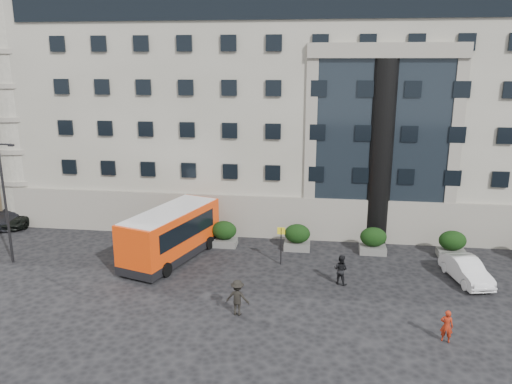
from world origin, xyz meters
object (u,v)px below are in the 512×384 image
Objects in this scene: hedge_e at (452,244)px; pedestrian_b at (341,270)px; hedge_a at (154,230)px; parked_car_c at (16,214)px; hedge_b at (224,233)px; bus_stop_sign at (281,239)px; white_taxi at (466,270)px; pedestrian_a at (447,326)px; hedge_d at (373,240)px; pedestrian_c at (238,298)px; hedge_c at (297,237)px; street_lamp at (6,198)px; red_truck at (91,186)px; minibus at (171,232)px; parked_car_d at (22,216)px.

pedestrian_b is at bearing -145.22° from hedge_e.
hedge_e is at bearing 0.00° from hedge_a.
hedge_a reaches higher than parked_car_c.
hedge_b is 0.73× the size of bus_stop_sign.
hedge_a is at bearing 156.35° from white_taxi.
bus_stop_sign is (9.50, -2.80, 0.80)m from hedge_a.
hedge_d is at bearing -59.10° from pedestrian_a.
bus_stop_sign is at bearing -96.73° from pedestrian_c.
white_taxi is (10.32, -3.84, -0.22)m from hedge_c.
parked_car_c is at bearing 121.17° from street_lamp.
red_truck is at bearing 95.84° from street_lamp.
hedge_b is at bearing 180.00° from hedge_d.
hedge_d is at bearing -121.84° from pedestrian_c.
hedge_c is (5.20, 0.00, 0.00)m from hedge_b.
parked_car_c is at bearing -24.71° from pedestrian_c.
pedestrian_c is at bearing -32.97° from minibus.
red_truck reaches higher than parked_car_c.
pedestrian_c is at bearing -104.83° from hedge_c.
red_truck is at bearing 161.93° from hedge_e.
hedge_b is at bearing 180.00° from hedge_c.
hedge_d is at bearing 11.53° from street_lamp.
hedge_a is 12.87m from parked_car_c.
red_truck is (-9.44, 9.87, 0.50)m from hedge_a.
pedestrian_c reaches higher than hedge_e.
parked_car_d is (-14.21, 5.50, -1.17)m from minibus.
bus_stop_sign is (4.30, -2.80, 0.80)m from hedge_b.
hedge_c is 0.35× the size of parked_car_c.
pedestrian_c is at bearing 65.91° from pedestrian_b.
hedge_e reaches higher than pedestrian_a.
hedge_a is 15.60m from hedge_d.
street_lamp is at bearing -10.40° from pedestrian_c.
pedestrian_b is (3.75, -2.44, -0.83)m from bus_stop_sign.
pedestrian_c reaches higher than parked_car_d.
parked_car_c is at bearing 175.16° from hedge_e.
parked_car_d is 1.13× the size of white_taxi.
parked_car_d is 23.42m from pedestrian_c.
hedge_b is at bearing 180.00° from hedge_e.
hedge_c is 1.00× the size of hedge_e.
parked_car_c is at bearing 165.92° from parked_car_d.
hedge_d is 0.43× the size of white_taxi.
hedge_c reaches higher than pedestrian_b.
hedge_c is at bearing -34.97° from pedestrian_b.
pedestrian_b is (22.69, -15.11, -0.52)m from red_truck.
red_truck reaches higher than pedestrian_a.
pedestrian_a is at bearing 156.30° from pedestrian_b.
pedestrian_b is at bearing -61.45° from hedge_c.
parked_car_c is (-22.95, 2.83, -0.17)m from hedge_c.
red_truck is 2.81× the size of pedestrian_c.
bus_stop_sign is 22.78m from parked_car_c.
pedestrian_b is 7.02m from pedestrian_c.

